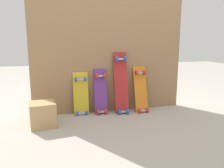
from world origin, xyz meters
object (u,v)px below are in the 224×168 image
at_px(skateboard_purple, 101,94).
at_px(skateboard_yellow, 81,96).
at_px(skateboard_orange, 141,92).
at_px(skateboard_red, 121,85).
at_px(wooden_crate, 43,114).

bearing_deg(skateboard_purple, skateboard_yellow, 175.34).
xyz_separation_m(skateboard_purple, skateboard_orange, (0.53, -0.03, 0.00)).
relative_size(skateboard_purple, skateboard_orange, 0.96).
distance_m(skateboard_yellow, skateboard_red, 0.53).
height_order(skateboard_red, wooden_crate, skateboard_red).
distance_m(skateboard_purple, wooden_crate, 0.77).
bearing_deg(wooden_crate, skateboard_orange, 11.78).
distance_m(skateboard_yellow, wooden_crate, 0.56).
bearing_deg(skateboard_yellow, skateboard_purple, -4.66).
bearing_deg(wooden_crate, skateboard_red, 15.39).
relative_size(skateboard_yellow, skateboard_purple, 0.96).
xyz_separation_m(skateboard_red, wooden_crate, (-0.97, -0.27, -0.22)).
xyz_separation_m(skateboard_yellow, skateboard_red, (0.51, -0.05, 0.12)).
distance_m(skateboard_yellow, skateboard_orange, 0.78).
bearing_deg(skateboard_orange, wooden_crate, -168.22).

